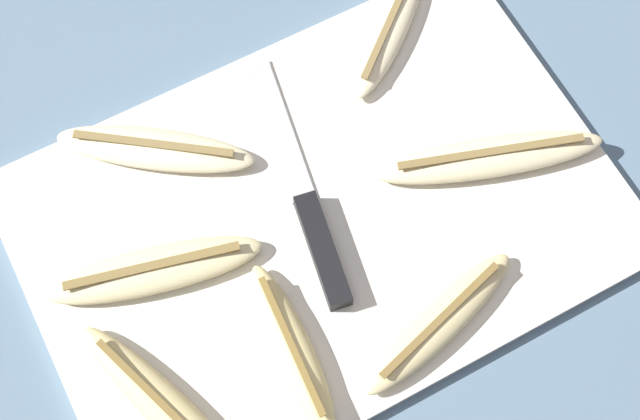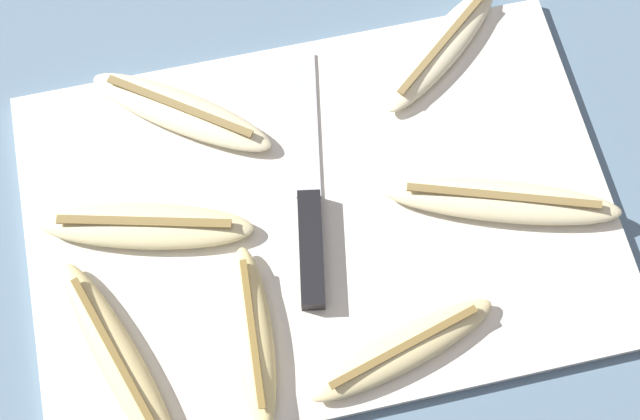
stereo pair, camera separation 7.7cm
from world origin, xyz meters
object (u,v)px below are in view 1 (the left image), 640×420
(banana_golden_short, at_px, (292,348))
(knife, at_px, (313,224))
(banana_pale_long, at_px, (155,149))
(banana_spotted_left, at_px, (170,412))
(banana_bright_far, at_px, (389,26))
(banana_soft_right, at_px, (154,270))
(banana_cream_curved, at_px, (489,157))
(banana_mellow_near, at_px, (439,322))

(banana_golden_short, bearing_deg, knife, 53.05)
(banana_pale_long, bearing_deg, banana_golden_short, -83.50)
(banana_pale_long, xyz_separation_m, banana_golden_short, (0.02, -0.22, 0.00))
(banana_spotted_left, height_order, banana_bright_far, banana_spotted_left)
(banana_spotted_left, height_order, banana_golden_short, same)
(banana_bright_far, relative_size, banana_golden_short, 0.98)
(banana_soft_right, xyz_separation_m, banana_bright_far, (0.29, 0.12, -0.00))
(banana_golden_short, bearing_deg, banana_spotted_left, -179.98)
(knife, xyz_separation_m, banana_pale_long, (-0.09, 0.13, 0.00))
(banana_soft_right, relative_size, banana_spotted_left, 0.95)
(banana_pale_long, bearing_deg, banana_spotted_left, -111.18)
(banana_cream_curved, relative_size, banana_bright_far, 1.38)
(banana_bright_far, height_order, banana_golden_short, banana_golden_short)
(knife, height_order, banana_cream_curved, banana_cream_curved)
(banana_spotted_left, height_order, banana_pale_long, banana_spotted_left)
(banana_pale_long, bearing_deg, banana_soft_right, -114.51)
(banana_mellow_near, distance_m, banana_bright_far, 0.29)
(banana_cream_curved, bearing_deg, banana_spotted_left, -168.38)
(banana_soft_right, distance_m, banana_golden_short, 0.13)
(banana_cream_curved, xyz_separation_m, banana_mellow_near, (-0.12, -0.11, -0.00))
(banana_golden_short, bearing_deg, banana_cream_curved, 16.78)
(banana_pale_long, bearing_deg, banana_bright_far, 3.27)
(knife, relative_size, banana_mellow_near, 1.44)
(knife, relative_size, banana_soft_right, 1.30)
(banana_soft_right, distance_m, banana_mellow_near, 0.24)
(knife, xyz_separation_m, banana_soft_right, (-0.14, 0.03, 0.00))
(banana_mellow_near, bearing_deg, banana_bright_far, 68.45)
(banana_spotted_left, xyz_separation_m, banana_golden_short, (0.11, 0.00, 0.00))
(banana_cream_curved, relative_size, banana_soft_right, 1.10)
(knife, height_order, banana_mellow_near, banana_mellow_near)
(banana_mellow_near, xyz_separation_m, banana_spotted_left, (-0.22, 0.04, 0.00))
(banana_mellow_near, relative_size, banana_bright_far, 1.13)
(banana_cream_curved, height_order, banana_bright_far, banana_cream_curved)
(banana_cream_curved, xyz_separation_m, banana_soft_right, (-0.30, 0.04, -0.00))
(banana_pale_long, height_order, banana_golden_short, banana_golden_short)
(banana_pale_long, relative_size, banana_golden_short, 1.08)
(banana_bright_far, bearing_deg, banana_mellow_near, -111.55)
(banana_mellow_near, relative_size, banana_golden_short, 1.10)
(banana_soft_right, bearing_deg, banana_cream_curved, -8.22)
(banana_cream_curved, relative_size, banana_mellow_near, 1.22)
(knife, height_order, banana_soft_right, banana_soft_right)
(knife, bearing_deg, banana_pale_long, 135.36)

